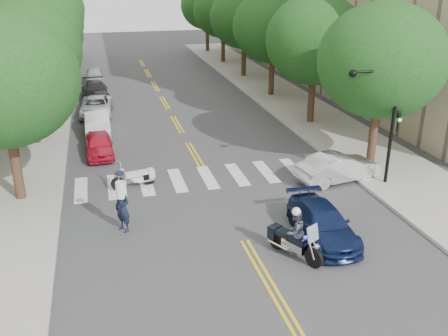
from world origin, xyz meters
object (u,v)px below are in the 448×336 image
object	(u,v)px
convertible	(338,168)
motorcycle_parked	(137,177)
motorcycle_police	(294,235)
officer_standing	(123,208)
sedan_blue	(323,223)

from	to	relation	value
convertible	motorcycle_parked	bearing A→B (deg)	69.15
motorcycle_police	convertible	bearing A→B (deg)	-156.06
motorcycle_police	officer_standing	bearing A→B (deg)	-58.51
convertible	sedan_blue	xyz separation A→B (m)	(-3.14, -5.00, -0.06)
officer_standing	motorcycle_parked	bearing A→B (deg)	131.91
officer_standing	convertible	size ratio (longest dim) A/B	0.48
motorcycle_police	officer_standing	xyz separation A→B (m)	(-5.85, 3.50, 0.13)
convertible	sedan_blue	size ratio (longest dim) A/B	0.97
motorcycle_police	officer_standing	world-z (taller)	officer_standing
officer_standing	sedan_blue	xyz separation A→B (m)	(7.46, -2.50, -0.38)
convertible	motorcycle_police	bearing A→B (deg)	131.06
officer_standing	sedan_blue	distance (m)	7.88
motorcycle_police	convertible	xyz separation A→B (m)	(4.75, 6.00, -0.19)
motorcycle_police	convertible	distance (m)	7.65
motorcycle_parked	officer_standing	size ratio (longest dim) A/B	1.05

